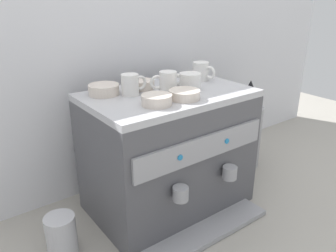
# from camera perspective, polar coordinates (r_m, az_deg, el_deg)

# --- Properties ---
(ground_plane) EXTENTS (4.00, 4.00, 0.00)m
(ground_plane) POSITION_cam_1_polar(r_m,az_deg,el_deg) (1.51, 0.00, -12.74)
(ground_plane) COLOR #9E998E
(tiled_backsplash_wall) EXTENTS (2.80, 0.03, 0.97)m
(tiled_backsplash_wall) POSITION_cam_1_polar(r_m,az_deg,el_deg) (1.55, -6.99, 7.73)
(tiled_backsplash_wall) COLOR silver
(tiled_backsplash_wall) RESTS_ON ground_plane
(espresso_machine) EXTENTS (0.63, 0.51, 0.50)m
(espresso_machine) POSITION_cam_1_polar(r_m,az_deg,el_deg) (1.38, 0.10, -4.34)
(espresso_machine) COLOR #4C4C51
(espresso_machine) RESTS_ON ground_plane
(ceramic_cup_0) EXTENTS (0.08, 0.11, 0.06)m
(ceramic_cup_0) POSITION_cam_1_polar(r_m,az_deg,el_deg) (1.33, 3.57, 7.56)
(ceramic_cup_0) COLOR white
(ceramic_cup_0) RESTS_ON espresso_machine
(ceramic_cup_1) EXTENTS (0.07, 0.11, 0.08)m
(ceramic_cup_1) POSITION_cam_1_polar(r_m,az_deg,el_deg) (1.47, 5.68, 9.15)
(ceramic_cup_1) COLOR white
(ceramic_cup_1) RESTS_ON espresso_machine
(ceramic_cup_2) EXTENTS (0.10, 0.07, 0.08)m
(ceramic_cup_2) POSITION_cam_1_polar(r_m,az_deg,el_deg) (1.29, -0.04, 7.47)
(ceramic_cup_2) COLOR white
(ceramic_cup_2) RESTS_ON espresso_machine
(ceramic_cup_3) EXTENTS (0.10, 0.06, 0.08)m
(ceramic_cup_3) POSITION_cam_1_polar(r_m,az_deg,el_deg) (1.26, -6.23, 6.95)
(ceramic_cup_3) COLOR white
(ceramic_cup_3) RESTS_ON espresso_machine
(ceramic_bowl_0) EXTENTS (0.10, 0.10, 0.04)m
(ceramic_bowl_0) POSITION_cam_1_polar(r_m,az_deg,el_deg) (1.14, -1.91, 4.38)
(ceramic_bowl_0) COLOR beige
(ceramic_bowl_0) RESTS_ON espresso_machine
(ceramic_bowl_1) EXTENTS (0.10, 0.10, 0.03)m
(ceramic_bowl_1) POSITION_cam_1_polar(r_m,az_deg,el_deg) (1.34, -4.44, 6.96)
(ceramic_bowl_1) COLOR beige
(ceramic_bowl_1) RESTS_ON espresso_machine
(ceramic_bowl_2) EXTENTS (0.11, 0.11, 0.03)m
(ceramic_bowl_2) POSITION_cam_1_polar(r_m,az_deg,el_deg) (1.21, 2.77, 5.28)
(ceramic_bowl_2) COLOR beige
(ceramic_bowl_2) RESTS_ON espresso_machine
(ceramic_bowl_3) EXTENTS (0.11, 0.11, 0.04)m
(ceramic_bowl_3) POSITION_cam_1_polar(r_m,az_deg,el_deg) (1.28, -10.74, 6.02)
(ceramic_bowl_3) COLOR beige
(ceramic_bowl_3) RESTS_ON espresso_machine
(coffee_grinder) EXTENTS (0.15, 0.15, 0.45)m
(coffee_grinder) POSITION_cam_1_polar(r_m,az_deg,el_deg) (1.78, 13.11, -0.08)
(coffee_grinder) COLOR #939399
(coffee_grinder) RESTS_ON ground_plane
(milk_pitcher) EXTENTS (0.10, 0.10, 0.15)m
(milk_pitcher) POSITION_cam_1_polar(r_m,az_deg,el_deg) (1.28, -17.49, -17.20)
(milk_pitcher) COLOR #B7B7BC
(milk_pitcher) RESTS_ON ground_plane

